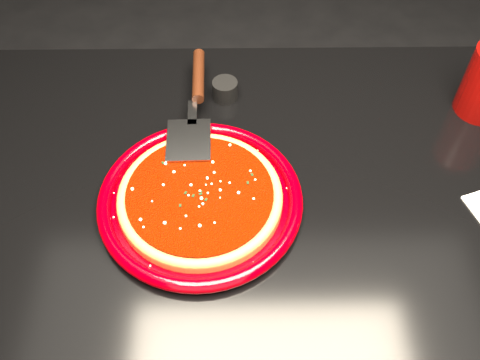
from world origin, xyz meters
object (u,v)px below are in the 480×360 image
(table, at_px, (289,321))
(plate, at_px, (200,200))
(pizza_server, at_px, (195,104))
(ramekin, at_px, (225,90))

(table, distance_m, plate, 0.42)
(table, distance_m, pizza_server, 0.49)
(plate, relative_size, ramekin, 6.89)
(pizza_server, bearing_deg, ramekin, 48.35)
(plate, distance_m, pizza_server, 0.18)
(table, bearing_deg, ramekin, 115.07)
(table, height_order, ramekin, ramekin)
(ramekin, bearing_deg, table, -64.93)
(table, relative_size, plate, 3.89)
(table, height_order, pizza_server, pizza_server)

